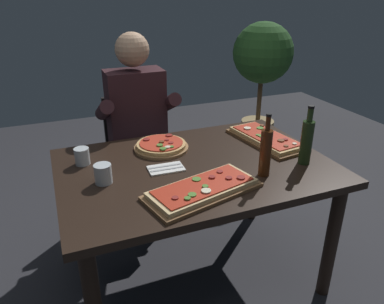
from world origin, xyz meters
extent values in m
plane|color=#2D2D33|center=(0.00, 0.00, 0.00)|extent=(6.40, 6.40, 0.00)
cube|color=black|center=(0.00, 0.00, 0.72)|extent=(1.40, 0.96, 0.04)
cylinder|color=black|center=(0.62, -0.40, 0.35)|extent=(0.07, 0.07, 0.70)
cylinder|color=black|center=(-0.62, 0.40, 0.35)|extent=(0.07, 0.07, 0.70)
cylinder|color=black|center=(0.62, 0.40, 0.35)|extent=(0.07, 0.07, 0.70)
cube|color=brown|center=(-0.08, -0.28, 0.75)|extent=(0.57, 0.36, 0.02)
cube|color=#E5C184|center=(-0.08, -0.28, 0.77)|extent=(0.53, 0.32, 0.02)
cube|color=#B72D19|center=(-0.08, -0.28, 0.78)|extent=(0.48, 0.28, 0.01)
cylinder|color=maroon|center=(0.04, -0.20, 0.78)|extent=(0.03, 0.03, 0.01)
cylinder|color=#4C7F2D|center=(-0.08, -0.30, 0.79)|extent=(0.03, 0.03, 0.01)
cylinder|color=maroon|center=(0.05, -0.27, 0.79)|extent=(0.03, 0.03, 0.01)
cylinder|color=maroon|center=(-0.01, -0.23, 0.79)|extent=(0.03, 0.03, 0.01)
cylinder|color=maroon|center=(-0.23, -0.34, 0.78)|extent=(0.03, 0.03, 0.01)
cylinder|color=maroon|center=(0.11, -0.29, 0.79)|extent=(0.04, 0.04, 0.01)
cylinder|color=#4C7F2D|center=(-0.19, -0.37, 0.79)|extent=(0.03, 0.03, 0.01)
cylinder|color=beige|center=(-0.09, -0.34, 0.79)|extent=(0.04, 0.04, 0.01)
cylinder|color=#4C7F2D|center=(-0.16, -0.34, 0.78)|extent=(0.04, 0.04, 0.01)
cylinder|color=#4C7F2D|center=(-0.09, -0.22, 0.78)|extent=(0.04, 0.04, 0.00)
cube|color=brown|center=(0.51, 0.13, 0.75)|extent=(0.30, 0.53, 0.02)
cube|color=#DBB270|center=(0.51, 0.13, 0.77)|extent=(0.27, 0.49, 0.02)
cube|color=#B72D19|center=(0.51, 0.13, 0.78)|extent=(0.24, 0.45, 0.01)
cylinder|color=#4C7F2D|center=(0.46, 0.14, 0.78)|extent=(0.03, 0.03, 0.00)
cylinder|color=maroon|center=(0.57, 0.02, 0.79)|extent=(0.03, 0.03, 0.01)
cylinder|color=brown|center=(0.53, 0.02, 0.79)|extent=(0.04, 0.04, 0.01)
cylinder|color=beige|center=(0.58, -0.05, 0.78)|extent=(0.02, 0.02, 0.01)
cylinder|color=brown|center=(0.57, 0.27, 0.79)|extent=(0.03, 0.03, 0.01)
cylinder|color=#4C7F2D|center=(0.47, 0.12, 0.78)|extent=(0.04, 0.04, 0.00)
cylinder|color=brown|center=(0.52, -0.06, 0.78)|extent=(0.03, 0.03, 0.01)
cylinder|color=maroon|center=(0.53, 0.18, 0.79)|extent=(0.03, 0.03, 0.01)
cylinder|color=#4C7F2D|center=(0.53, 0.24, 0.78)|extent=(0.04, 0.04, 0.00)
cylinder|color=beige|center=(0.46, 0.26, 0.79)|extent=(0.04, 0.04, 0.01)
cylinder|color=olive|center=(-0.11, 0.26, 0.75)|extent=(0.31, 0.31, 0.02)
cylinder|color=tan|center=(-0.11, 0.26, 0.77)|extent=(0.28, 0.28, 0.02)
cylinder|color=red|center=(-0.11, 0.26, 0.78)|extent=(0.25, 0.25, 0.01)
cylinder|color=maroon|center=(-0.07, 0.27, 0.78)|extent=(0.03, 0.03, 0.01)
cylinder|color=brown|center=(-0.10, 0.25, 0.79)|extent=(0.03, 0.03, 0.01)
cylinder|color=#4C7F2D|center=(-0.13, 0.21, 0.79)|extent=(0.04, 0.04, 0.01)
cylinder|color=#4C7F2D|center=(-0.07, 0.17, 0.78)|extent=(0.03, 0.03, 0.01)
cylinder|color=brown|center=(-0.03, 0.33, 0.78)|extent=(0.03, 0.03, 0.00)
cylinder|color=beige|center=(-0.10, 0.17, 0.79)|extent=(0.03, 0.03, 0.01)
cylinder|color=maroon|center=(-0.06, 0.22, 0.78)|extent=(0.03, 0.03, 0.00)
cylinder|color=maroon|center=(-0.17, 0.32, 0.79)|extent=(0.04, 0.04, 0.01)
cylinder|color=#4C7F2D|center=(-0.13, 0.16, 0.79)|extent=(0.04, 0.04, 0.01)
cylinder|color=maroon|center=(-0.03, 0.33, 0.79)|extent=(0.04, 0.04, 0.01)
cylinder|color=#47230F|center=(0.27, -0.23, 0.86)|extent=(0.06, 0.06, 0.23)
cylinder|color=#47230F|center=(0.27, -0.23, 1.01)|extent=(0.02, 0.02, 0.07)
cylinder|color=black|center=(0.27, -0.23, 1.05)|extent=(0.03, 0.03, 0.01)
cylinder|color=#233819|center=(0.53, -0.20, 0.86)|extent=(0.06, 0.06, 0.23)
cylinder|color=#233819|center=(0.53, -0.20, 1.01)|extent=(0.03, 0.03, 0.07)
cylinder|color=black|center=(0.53, -0.20, 1.05)|extent=(0.03, 0.03, 0.01)
cylinder|color=silver|center=(-0.55, 0.23, 0.78)|extent=(0.08, 0.08, 0.09)
cylinder|color=#5B3814|center=(-0.55, 0.23, 0.76)|extent=(0.06, 0.06, 0.04)
cylinder|color=silver|center=(-0.48, -0.02, 0.79)|extent=(0.08, 0.08, 0.09)
cube|color=white|center=(-0.16, 0.01, 0.74)|extent=(0.18, 0.12, 0.01)
cube|color=silver|center=(-0.16, -0.01, 0.75)|extent=(0.17, 0.02, 0.00)
cube|color=silver|center=(-0.16, 0.02, 0.75)|extent=(0.17, 0.02, 0.00)
cube|color=black|center=(-0.12, 0.78, 0.43)|extent=(0.44, 0.44, 0.04)
cube|color=black|center=(-0.12, 0.98, 0.66)|extent=(0.40, 0.04, 0.42)
cylinder|color=black|center=(-0.31, 0.59, 0.21)|extent=(0.04, 0.04, 0.41)
cylinder|color=black|center=(0.07, 0.59, 0.21)|extent=(0.04, 0.04, 0.41)
cylinder|color=black|center=(-0.31, 0.97, 0.21)|extent=(0.04, 0.04, 0.41)
cylinder|color=black|center=(0.07, 0.97, 0.21)|extent=(0.04, 0.04, 0.41)
cylinder|color=#23232D|center=(-0.22, 0.60, 0.23)|extent=(0.11, 0.11, 0.45)
cylinder|color=#23232D|center=(-0.02, 0.60, 0.23)|extent=(0.11, 0.11, 0.45)
cube|color=#23232D|center=(-0.12, 0.68, 0.51)|extent=(0.34, 0.40, 0.12)
cube|color=#381E23|center=(-0.12, 0.78, 0.83)|extent=(0.38, 0.22, 0.52)
sphere|color=tan|center=(-0.12, 0.78, 1.22)|extent=(0.22, 0.22, 0.22)
cylinder|color=#381E23|center=(-0.34, 0.73, 0.86)|extent=(0.09, 0.31, 0.21)
cylinder|color=#381E23|center=(0.10, 0.73, 0.86)|extent=(0.09, 0.31, 0.21)
cylinder|color=tan|center=(1.24, 1.37, 0.18)|extent=(0.32, 0.32, 0.37)
cylinder|color=brown|center=(1.24, 1.37, 0.59)|extent=(0.04, 0.04, 0.44)
sphere|color=#285623|center=(1.24, 1.37, 1.03)|extent=(0.56, 0.56, 0.56)
camera|label=1|loc=(-0.66, -1.58, 1.59)|focal=34.29mm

